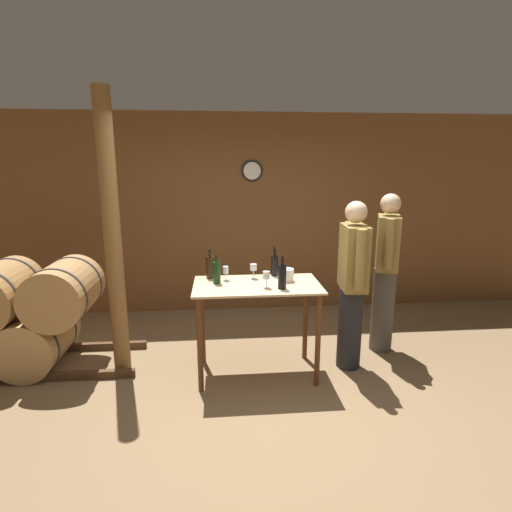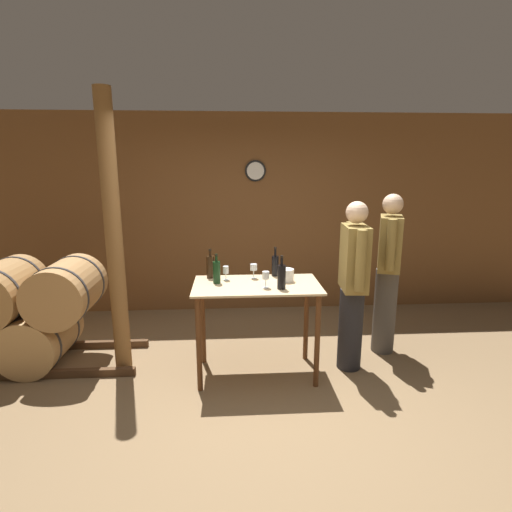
% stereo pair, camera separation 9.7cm
% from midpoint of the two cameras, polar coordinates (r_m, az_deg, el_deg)
% --- Properties ---
extents(ground_plane, '(14.00, 14.00, 0.00)m').
position_cam_midpoint_polar(ground_plane, '(3.66, 2.79, -20.77)').
color(ground_plane, brown).
extents(back_wall, '(8.40, 0.08, 2.70)m').
position_cam_midpoint_polar(back_wall, '(5.53, 0.13, 5.92)').
color(back_wall, brown).
rests_on(back_wall, ground_plane).
extents(barrel_rack, '(2.64, 0.79, 1.10)m').
position_cam_midpoint_polar(barrel_rack, '(4.71, -29.88, -7.36)').
color(barrel_rack, '#4C331E').
rests_on(barrel_rack, ground_plane).
extents(tasting_table, '(1.20, 0.66, 0.93)m').
position_cam_midpoint_polar(tasting_table, '(3.84, 0.82, -6.58)').
color(tasting_table, '#D1B284').
rests_on(tasting_table, ground_plane).
extents(wooden_post, '(0.16, 0.16, 2.70)m').
position_cam_midpoint_polar(wooden_post, '(3.98, -18.99, 2.42)').
color(wooden_post, brown).
rests_on(wooden_post, ground_plane).
extents(wine_bottle_far_left, '(0.08, 0.08, 0.30)m').
position_cam_midpoint_polar(wine_bottle_far_left, '(3.97, -5.84, -1.49)').
color(wine_bottle_far_left, black).
rests_on(wine_bottle_far_left, tasting_table).
extents(wine_bottle_left, '(0.07, 0.07, 0.28)m').
position_cam_midpoint_polar(wine_bottle_left, '(3.79, -4.92, -2.24)').
color(wine_bottle_left, black).
rests_on(wine_bottle_left, tasting_table).
extents(wine_bottle_center, '(0.07, 0.07, 0.30)m').
position_cam_midpoint_polar(wine_bottle_center, '(4.04, 3.44, -1.30)').
color(wine_bottle_center, black).
rests_on(wine_bottle_center, tasting_table).
extents(wine_bottle_right, '(0.08, 0.08, 0.31)m').
position_cam_midpoint_polar(wine_bottle_right, '(3.62, 4.44, -2.90)').
color(wine_bottle_right, black).
rests_on(wine_bottle_right, tasting_table).
extents(wine_glass_near_left, '(0.06, 0.06, 0.14)m').
position_cam_midpoint_polar(wine_glass_near_left, '(3.89, -3.62, -2.07)').
color(wine_glass_near_left, silver).
rests_on(wine_glass_near_left, tasting_table).
extents(wine_glass_near_center, '(0.07, 0.07, 0.15)m').
position_cam_midpoint_polar(wine_glass_near_center, '(3.94, 0.36, -1.68)').
color(wine_glass_near_center, silver).
rests_on(wine_glass_near_center, tasting_table).
extents(wine_glass_near_right, '(0.06, 0.06, 0.15)m').
position_cam_midpoint_polar(wine_glass_near_right, '(3.64, 2.11, -2.86)').
color(wine_glass_near_right, silver).
rests_on(wine_glass_near_right, tasting_table).
extents(ice_bucket, '(0.14, 0.14, 0.12)m').
position_cam_midpoint_polar(ice_bucket, '(3.87, 5.08, -2.73)').
color(ice_bucket, white).
rests_on(ice_bucket, tasting_table).
extents(person_host, '(0.25, 0.59, 1.70)m').
position_cam_midpoint_polar(person_host, '(4.03, 14.36, -3.77)').
color(person_host, '#232328').
rests_on(person_host, ground_plane).
extents(person_visitor_with_scarf, '(0.34, 0.56, 1.74)m').
position_cam_midpoint_polar(person_visitor_with_scarf, '(4.50, 18.89, -2.01)').
color(person_visitor_with_scarf, '#4C4742').
rests_on(person_visitor_with_scarf, ground_plane).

